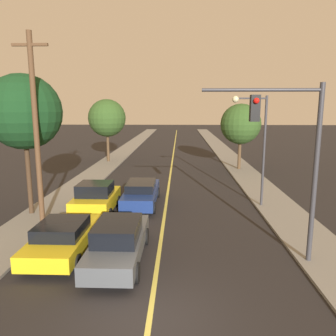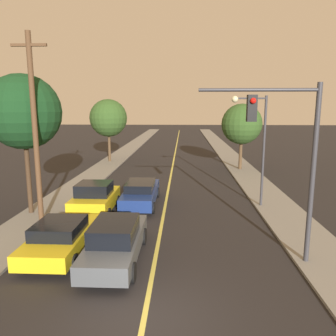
{
  "view_description": "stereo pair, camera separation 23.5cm",
  "coord_description": "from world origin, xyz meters",
  "px_view_note": "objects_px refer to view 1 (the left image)",
  "views": [
    {
      "loc": [
        0.79,
        -7.93,
        5.66
      ],
      "look_at": [
        0.0,
        13.87,
        1.6
      ],
      "focal_mm": 35.0,
      "sensor_mm": 36.0,
      "label": 1
    },
    {
      "loc": [
        1.03,
        -7.92,
        5.66
      ],
      "look_at": [
        0.0,
        13.87,
        1.6
      ],
      "focal_mm": 35.0,
      "sensor_mm": 36.0,
      "label": 2
    }
  ],
  "objects_px": {
    "car_outer_lane_second": "(96,198)",
    "utility_pole_left": "(36,129)",
    "tree_right_near": "(241,124)",
    "tree_left_near": "(24,112)",
    "tree_left_far": "(107,118)",
    "streetlamp_right": "(256,135)",
    "car_near_lane_front": "(119,241)",
    "car_near_lane_second": "(141,192)",
    "car_outer_lane_front": "(63,237)",
    "traffic_signal_mast": "(292,145)"
  },
  "relations": [
    {
      "from": "car_outer_lane_second",
      "to": "utility_pole_left",
      "type": "xyz_separation_m",
      "value": [
        -2.04,
        -2.19,
        3.85
      ]
    },
    {
      "from": "tree_right_near",
      "to": "tree_left_near",
      "type": "bearing_deg",
      "value": -135.13
    },
    {
      "from": "tree_left_near",
      "to": "tree_left_far",
      "type": "bearing_deg",
      "value": 88.47
    },
    {
      "from": "car_outer_lane_second",
      "to": "utility_pole_left",
      "type": "height_order",
      "value": "utility_pole_left"
    },
    {
      "from": "streetlamp_right",
      "to": "car_near_lane_front",
      "type": "bearing_deg",
      "value": -132.46
    },
    {
      "from": "tree_right_near",
      "to": "tree_left_far",
      "type": "bearing_deg",
      "value": 163.86
    },
    {
      "from": "car_near_lane_front",
      "to": "tree_left_near",
      "type": "relative_size",
      "value": 0.69
    },
    {
      "from": "car_near_lane_second",
      "to": "car_outer_lane_second",
      "type": "height_order",
      "value": "car_outer_lane_second"
    },
    {
      "from": "car_near_lane_front",
      "to": "tree_left_far",
      "type": "xyz_separation_m",
      "value": [
        -5.19,
        22.08,
        3.76
      ]
    },
    {
      "from": "car_outer_lane_front",
      "to": "streetlamp_right",
      "type": "relative_size",
      "value": 0.73
    },
    {
      "from": "streetlamp_right",
      "to": "tree_right_near",
      "type": "bearing_deg",
      "value": 83.9
    },
    {
      "from": "car_outer_lane_second",
      "to": "tree_right_near",
      "type": "distance_m",
      "value": 16.52
    },
    {
      "from": "tree_left_far",
      "to": "tree_right_near",
      "type": "height_order",
      "value": "tree_left_far"
    },
    {
      "from": "car_outer_lane_front",
      "to": "tree_left_near",
      "type": "relative_size",
      "value": 0.62
    },
    {
      "from": "car_outer_lane_front",
      "to": "traffic_signal_mast",
      "type": "relative_size",
      "value": 0.7
    },
    {
      "from": "tree_left_far",
      "to": "car_outer_lane_front",
      "type": "bearing_deg",
      "value": -82.28
    },
    {
      "from": "traffic_signal_mast",
      "to": "tree_left_far",
      "type": "distance_m",
      "value": 24.7
    },
    {
      "from": "car_outer_lane_second",
      "to": "tree_right_near",
      "type": "xyz_separation_m",
      "value": [
        9.93,
        12.77,
        3.33
      ]
    },
    {
      "from": "utility_pole_left",
      "to": "tree_left_far",
      "type": "height_order",
      "value": "utility_pole_left"
    },
    {
      "from": "car_near_lane_front",
      "to": "traffic_signal_mast",
      "type": "height_order",
      "value": "traffic_signal_mast"
    },
    {
      "from": "car_outer_lane_front",
      "to": "car_near_lane_front",
      "type": "bearing_deg",
      "value": -13.73
    },
    {
      "from": "car_near_lane_second",
      "to": "utility_pole_left",
      "type": "xyz_separation_m",
      "value": [
        -4.31,
        -3.8,
        3.95
      ]
    },
    {
      "from": "car_near_lane_front",
      "to": "tree_right_near",
      "type": "xyz_separation_m",
      "value": [
        7.66,
        18.37,
        3.37
      ]
    },
    {
      "from": "utility_pole_left",
      "to": "tree_right_near",
      "type": "relative_size",
      "value": 1.5
    },
    {
      "from": "tree_left_far",
      "to": "streetlamp_right",
      "type": "bearing_deg",
      "value": -52.26
    },
    {
      "from": "car_near_lane_front",
      "to": "utility_pole_left",
      "type": "relative_size",
      "value": 0.56
    },
    {
      "from": "car_near_lane_front",
      "to": "tree_left_near",
      "type": "xyz_separation_m",
      "value": [
        -5.64,
        5.13,
        4.62
      ]
    },
    {
      "from": "car_outer_lane_front",
      "to": "tree_left_far",
      "type": "height_order",
      "value": "tree_left_far"
    },
    {
      "from": "car_outer_lane_second",
      "to": "traffic_signal_mast",
      "type": "xyz_separation_m",
      "value": [
        8.38,
        -5.47,
        3.54
      ]
    },
    {
      "from": "tree_left_far",
      "to": "traffic_signal_mast",
      "type": "bearing_deg",
      "value": -62.78
    },
    {
      "from": "streetlamp_right",
      "to": "traffic_signal_mast",
      "type": "bearing_deg",
      "value": -92.79
    },
    {
      "from": "car_outer_lane_second",
      "to": "tree_left_far",
      "type": "distance_m",
      "value": 17.16
    },
    {
      "from": "tree_left_near",
      "to": "tree_left_far",
      "type": "relative_size",
      "value": 1.13
    },
    {
      "from": "car_outer_lane_second",
      "to": "tree_left_near",
      "type": "xyz_separation_m",
      "value": [
        -3.37,
        -0.46,
        4.58
      ]
    },
    {
      "from": "streetlamp_right",
      "to": "car_outer_lane_second",
      "type": "bearing_deg",
      "value": -170.52
    },
    {
      "from": "car_near_lane_second",
      "to": "streetlamp_right",
      "type": "distance_m",
      "value": 7.3
    },
    {
      "from": "car_near_lane_front",
      "to": "streetlamp_right",
      "type": "distance_m",
      "value": 10.13
    },
    {
      "from": "traffic_signal_mast",
      "to": "utility_pole_left",
      "type": "distance_m",
      "value": 10.93
    },
    {
      "from": "streetlamp_right",
      "to": "tree_left_near",
      "type": "height_order",
      "value": "tree_left_near"
    },
    {
      "from": "car_outer_lane_second",
      "to": "tree_left_near",
      "type": "relative_size",
      "value": 0.53
    },
    {
      "from": "utility_pole_left",
      "to": "car_outer_lane_second",
      "type": "bearing_deg",
      "value": 46.97
    },
    {
      "from": "car_near_lane_second",
      "to": "utility_pole_left",
      "type": "distance_m",
      "value": 6.97
    },
    {
      "from": "car_outer_lane_second",
      "to": "traffic_signal_mast",
      "type": "bearing_deg",
      "value": -33.16
    },
    {
      "from": "tree_left_near",
      "to": "car_near_lane_second",
      "type": "bearing_deg",
      "value": 20.19
    },
    {
      "from": "car_outer_lane_second",
      "to": "traffic_signal_mast",
      "type": "height_order",
      "value": "traffic_signal_mast"
    },
    {
      "from": "traffic_signal_mast",
      "to": "utility_pole_left",
      "type": "bearing_deg",
      "value": 162.5
    },
    {
      "from": "tree_left_near",
      "to": "car_outer_lane_second",
      "type": "bearing_deg",
      "value": 7.84
    },
    {
      "from": "car_near_lane_front",
      "to": "tree_right_near",
      "type": "distance_m",
      "value": 20.18
    },
    {
      "from": "car_near_lane_second",
      "to": "traffic_signal_mast",
      "type": "relative_size",
      "value": 0.82
    },
    {
      "from": "car_outer_lane_second",
      "to": "tree_left_far",
      "type": "relative_size",
      "value": 0.6
    }
  ]
}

